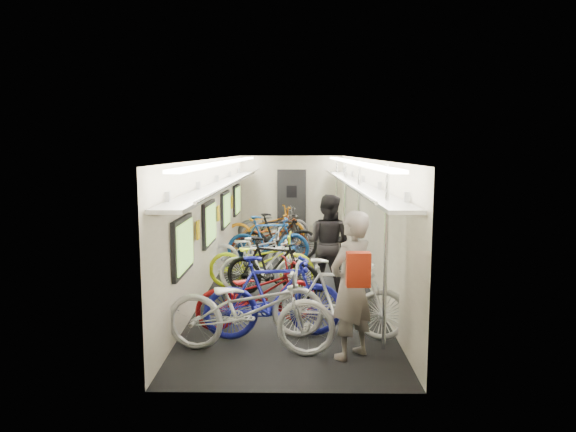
{
  "coord_description": "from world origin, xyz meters",
  "views": [
    {
      "loc": [
        0.1,
        -10.18,
        2.57
      ],
      "look_at": [
        -0.05,
        0.83,
        1.15
      ],
      "focal_mm": 32.0,
      "sensor_mm": 36.0,
      "label": 1
    }
  ],
  "objects_px": {
    "passenger_mid": "(328,243)",
    "passenger_near": "(351,285)",
    "bicycle_1": "(274,297)",
    "backpack": "(358,269)",
    "bicycle_0": "(250,309)"
  },
  "relations": [
    {
      "from": "passenger_mid",
      "to": "passenger_near",
      "type": "bearing_deg",
      "value": 117.59
    },
    {
      "from": "passenger_near",
      "to": "passenger_mid",
      "type": "xyz_separation_m",
      "value": [
        -0.09,
        3.06,
        -0.03
      ]
    },
    {
      "from": "bicycle_1",
      "to": "passenger_near",
      "type": "bearing_deg",
      "value": -132.18
    },
    {
      "from": "passenger_mid",
      "to": "backpack",
      "type": "height_order",
      "value": "passenger_mid"
    },
    {
      "from": "passenger_mid",
      "to": "backpack",
      "type": "relative_size",
      "value": 4.67
    },
    {
      "from": "passenger_near",
      "to": "bicycle_0",
      "type": "bearing_deg",
      "value": -48.59
    },
    {
      "from": "passenger_mid",
      "to": "bicycle_1",
      "type": "bearing_deg",
      "value": 95.63
    },
    {
      "from": "passenger_near",
      "to": "backpack",
      "type": "bearing_deg",
      "value": 46.99
    },
    {
      "from": "passenger_near",
      "to": "backpack",
      "type": "height_order",
      "value": "passenger_near"
    },
    {
      "from": "bicycle_1",
      "to": "backpack",
      "type": "height_order",
      "value": "backpack"
    },
    {
      "from": "passenger_near",
      "to": "passenger_mid",
      "type": "distance_m",
      "value": 3.06
    },
    {
      "from": "bicycle_1",
      "to": "passenger_mid",
      "type": "relative_size",
      "value": 1.08
    },
    {
      "from": "bicycle_0",
      "to": "passenger_mid",
      "type": "distance_m",
      "value": 3.17
    },
    {
      "from": "bicycle_1",
      "to": "backpack",
      "type": "relative_size",
      "value": 5.06
    },
    {
      "from": "bicycle_0",
      "to": "passenger_mid",
      "type": "xyz_separation_m",
      "value": [
        1.17,
        2.93,
        0.32
      ]
    }
  ]
}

